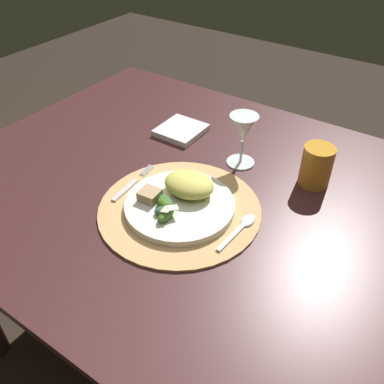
# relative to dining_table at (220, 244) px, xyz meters

# --- Properties ---
(ground_plane) EXTENTS (6.00, 6.00, 0.00)m
(ground_plane) POSITION_rel_dining_table_xyz_m (0.00, 0.00, -0.54)
(ground_plane) COLOR black
(dining_table) EXTENTS (1.44, 0.99, 0.70)m
(dining_table) POSITION_rel_dining_table_xyz_m (0.00, 0.00, 0.00)
(dining_table) COLOR #402021
(dining_table) RESTS_ON ground
(placemat) EXTENTS (0.37, 0.37, 0.01)m
(placemat) POSITION_rel_dining_table_xyz_m (-0.06, -0.09, 0.16)
(placemat) COLOR tan
(placemat) RESTS_ON dining_table
(dinner_plate) EXTENTS (0.25, 0.25, 0.02)m
(dinner_plate) POSITION_rel_dining_table_xyz_m (-0.06, -0.09, 0.17)
(dinner_plate) COLOR silver
(dinner_plate) RESTS_ON placemat
(pasta_serving) EXTENTS (0.13, 0.11, 0.04)m
(pasta_serving) POSITION_rel_dining_table_xyz_m (-0.06, -0.05, 0.20)
(pasta_serving) COLOR #D6CC58
(pasta_serving) RESTS_ON dinner_plate
(salad_greens) EXTENTS (0.08, 0.08, 0.03)m
(salad_greens) POSITION_rel_dining_table_xyz_m (-0.07, -0.13, 0.19)
(salad_greens) COLOR #34622E
(salad_greens) RESTS_ON dinner_plate
(bread_piece) EXTENTS (0.05, 0.05, 0.02)m
(bread_piece) POSITION_rel_dining_table_xyz_m (-0.12, -0.12, 0.19)
(bread_piece) COLOR tan
(bread_piece) RESTS_ON dinner_plate
(fork) EXTENTS (0.03, 0.16, 0.00)m
(fork) POSITION_rel_dining_table_xyz_m (-0.21, -0.09, 0.17)
(fork) COLOR silver
(fork) RESTS_ON placemat
(spoon) EXTENTS (0.03, 0.14, 0.01)m
(spoon) POSITION_rel_dining_table_xyz_m (0.09, -0.07, 0.17)
(spoon) COLOR silver
(spoon) RESTS_ON placemat
(napkin) EXTENTS (0.12, 0.13, 0.02)m
(napkin) POSITION_rel_dining_table_xyz_m (-0.26, 0.19, 0.17)
(napkin) COLOR white
(napkin) RESTS_ON dining_table
(wine_glass) EXTENTS (0.07, 0.07, 0.14)m
(wine_glass) POSITION_rel_dining_table_xyz_m (-0.04, 0.15, 0.25)
(wine_glass) COLOR silver
(wine_glass) RESTS_ON dining_table
(amber_tumbler) EXTENTS (0.08, 0.08, 0.10)m
(amber_tumbler) POSITION_rel_dining_table_xyz_m (0.15, 0.18, 0.21)
(amber_tumbler) COLOR orange
(amber_tumbler) RESTS_ON dining_table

